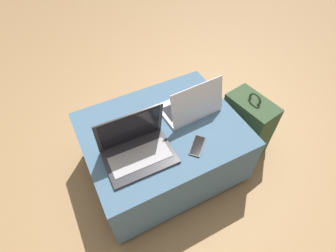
{
  "coord_description": "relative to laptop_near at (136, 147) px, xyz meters",
  "views": [
    {
      "loc": [
        -0.44,
        -0.92,
        1.65
      ],
      "look_at": [
        0.01,
        -0.06,
        0.52
      ],
      "focal_mm": 28.0,
      "sensor_mm": 36.0,
      "label": 1
    }
  ],
  "objects": [
    {
      "name": "ground_plane",
      "position": [
        0.21,
        0.1,
        -0.49
      ],
      "size": [
        14.0,
        14.0,
        0.0
      ],
      "primitive_type": "plane",
      "color": "tan"
    },
    {
      "name": "cell_phone",
      "position": [
        0.32,
        -0.11,
        -0.05
      ],
      "size": [
        0.15,
        0.15,
        0.01
      ],
      "rotation": [
        0.0,
        0.0,
        2.32
      ],
      "color": "black",
      "rests_on": "ottoman"
    },
    {
      "name": "laptop_near",
      "position": [
        0.0,
        0.0,
        0.0
      ],
      "size": [
        0.38,
        0.27,
        0.27
      ],
      "rotation": [
        0.0,
        0.0,
        -0.02
      ],
      "color": "#333338",
      "rests_on": "ottoman"
    },
    {
      "name": "laptop_far",
      "position": [
        0.43,
        0.14,
        -0.0
      ],
      "size": [
        0.36,
        0.26,
        0.25
      ],
      "rotation": [
        0.0,
        0.0,
        3.19
      ],
      "color": "silver",
      "rests_on": "ottoman"
    },
    {
      "name": "ottoman",
      "position": [
        0.21,
        0.1,
        -0.27
      ],
      "size": [
        0.96,
        0.76,
        0.44
      ],
      "color": "#2A3D4E",
      "rests_on": "ground_plane"
    },
    {
      "name": "backpack",
      "position": [
        0.85,
        0.02,
        -0.28
      ],
      "size": [
        0.3,
        0.36,
        0.52
      ],
      "rotation": [
        0.0,
        0.0,
        1.73
      ],
      "color": "#385133",
      "rests_on": "ground_plane"
    }
  ]
}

